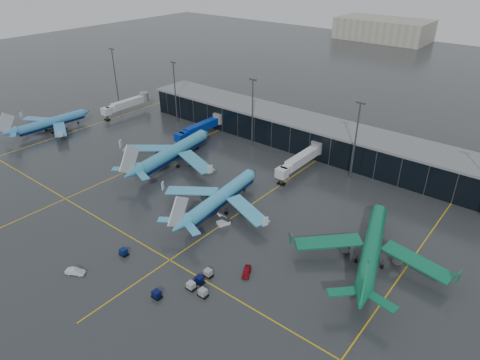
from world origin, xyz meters
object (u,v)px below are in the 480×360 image
Objects in this scene: baggage_carts at (180,279)px; mobile_airstair at (223,222)px; airliner_klm_west at (51,117)px; service_van_white at (75,271)px; airliner_arkefly at (173,145)px; service_van_red at (247,272)px; airliner_aer_lingus at (374,237)px; airliner_klm_near at (221,189)px.

baggage_carts is 7.00× the size of mobile_airstair.
airliner_klm_west is 97.64m from mobile_airstair.
baggage_carts is 24.25m from service_van_white.
airliner_klm_west is at bearing -177.95° from airliner_arkefly.
service_van_red is (10.05, 11.38, -0.03)m from baggage_carts.
airliner_aer_lingus is 11.29× the size of mobile_airstair.
baggage_carts reaches higher than service_van_white.
airliner_aer_lingus reaches higher than airliner_klm_near.
service_van_red is at bearing -11.30° from mobile_airstair.
service_van_red is at bearing -80.30° from service_van_white.
service_van_red is (54.44, -29.33, -6.22)m from airliner_arkefly.
mobile_airstair is at bearing -1.83° from airliner_klm_west.
airliner_aer_lingus is 1.61× the size of baggage_carts.
airliner_klm_near is 43.13m from service_van_white.
airliner_klm_near is at bearing 1.51° from airliner_klm_west.
service_van_white is at bearing -86.78° from mobile_airstair.
airliner_aer_lingus is (42.54, 4.84, 0.33)m from airliner_klm_near.
service_van_red is (-19.81, -22.47, -5.88)m from airliner_aer_lingus.
service_van_white is at bearing -147.41° from baggage_carts.
service_van_white is (-7.75, -42.07, -5.54)m from airliner_klm_near.
service_van_white is at bearing -24.99° from airliner_klm_west.
mobile_airstair is at bearing 178.63° from airliner_aer_lingus.
airliner_arkefly is (60.01, 10.36, 1.14)m from airliner_klm_west.
airliner_klm_west is at bearing 172.96° from airliner_klm_near.
airliner_arkefly is 1.11× the size of airliner_klm_near.
airliner_aer_lingus reaches higher than mobile_airstair.
airliner_klm_west is 0.93× the size of airliner_klm_near.
airliner_klm_near is 1.53× the size of baggage_carts.
mobile_airstair is (-7.15, 23.25, 0.01)m from baggage_carts.
baggage_carts is at bearing -72.58° from airliner_klm_near.
airliner_aer_lingus is at bearing 21.36° from service_van_red.
baggage_carts is at bearing -50.26° from airliner_arkefly.
baggage_carts is 6.27× the size of service_van_red.
airliner_klm_near is 32.14m from baggage_carts.
baggage_carts is at bearing -49.59° from mobile_airstair.
service_van_white is (-13.28, -36.31, -0.04)m from mobile_airstair.
airliner_klm_near reaches higher than mobile_airstair.
mobile_airstair is (97.25, -7.10, -5.04)m from airliner_klm_west.
airliner_aer_lingus is 10.11× the size of service_van_red.
airliner_klm_near is at bearing 157.20° from mobile_airstair.
airliner_arkefly reaches higher than airliner_klm_near.
airliner_klm_near is 10.72× the size of mobile_airstair.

